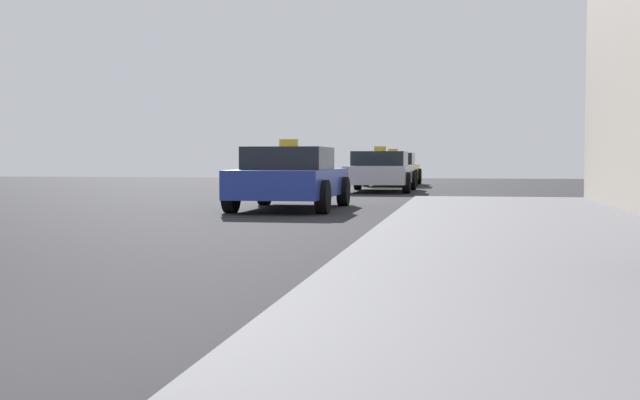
{
  "coord_description": "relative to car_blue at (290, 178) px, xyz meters",
  "views": [
    {
      "loc": [
        3.13,
        -2.99,
        1.03
      ],
      "look_at": [
        2.04,
        3.01,
        0.71
      ],
      "focal_mm": 44.6,
      "sensor_mm": 36.0,
      "label": 1
    }
  ],
  "objects": [
    {
      "name": "car_yellow",
      "position": [
        0.77,
        15.3,
        0.0
      ],
      "size": [
        2.04,
        4.37,
        1.43
      ],
      "color": "yellow",
      "rests_on": "ground_plane"
    },
    {
      "name": "car_silver",
      "position": [
        0.9,
        9.24,
        0.0
      ],
      "size": [
        2.06,
        4.39,
        1.43
      ],
      "color": "#B7B7BF",
      "rests_on": "ground_plane"
    },
    {
      "name": "car_blue",
      "position": [
        0.0,
        0.0,
        0.0
      ],
      "size": [
        2.01,
        4.06,
        1.43
      ],
      "color": "#233899",
      "rests_on": "ground_plane"
    }
  ]
}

